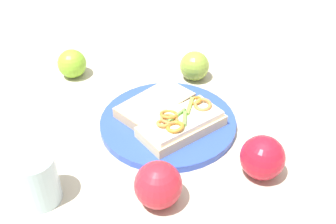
{
  "coord_description": "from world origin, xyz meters",
  "views": [
    {
      "loc": [
        -0.18,
        -0.65,
        0.55
      ],
      "look_at": [
        0.0,
        0.0,
        0.04
      ],
      "focal_mm": 42.88,
      "sensor_mm": 36.0,
      "label": 1
    }
  ],
  "objects_px": {
    "apple_3": "(262,157)",
    "drinking_glass": "(37,180)",
    "sandwich": "(182,123)",
    "bread_slice_side": "(155,105)",
    "apple_2": "(158,185)",
    "plate": "(168,122)",
    "apple_1": "(195,66)",
    "apple_0": "(72,64)"
  },
  "relations": [
    {
      "from": "plate",
      "to": "drinking_glass",
      "type": "height_order",
      "value": "drinking_glass"
    },
    {
      "from": "bread_slice_side",
      "to": "apple_2",
      "type": "relative_size",
      "value": 2.02
    },
    {
      "from": "sandwich",
      "to": "apple_3",
      "type": "xyz_separation_m",
      "value": [
        0.11,
        -0.14,
        0.01
      ]
    },
    {
      "from": "drinking_glass",
      "to": "plate",
      "type": "bearing_deg",
      "value": 27.05
    },
    {
      "from": "apple_2",
      "to": "apple_1",
      "type": "bearing_deg",
      "value": 62.7
    },
    {
      "from": "sandwich",
      "to": "bread_slice_side",
      "type": "bearing_deg",
      "value": -90.02
    },
    {
      "from": "sandwich",
      "to": "apple_3",
      "type": "distance_m",
      "value": 0.18
    },
    {
      "from": "apple_0",
      "to": "apple_2",
      "type": "relative_size",
      "value": 0.87
    },
    {
      "from": "apple_0",
      "to": "apple_1",
      "type": "distance_m",
      "value": 0.31
    },
    {
      "from": "bread_slice_side",
      "to": "drinking_glass",
      "type": "bearing_deg",
      "value": 5.71
    },
    {
      "from": "sandwich",
      "to": "apple_0",
      "type": "height_order",
      "value": "apple_0"
    },
    {
      "from": "plate",
      "to": "apple_0",
      "type": "xyz_separation_m",
      "value": [
        -0.18,
        0.26,
        0.03
      ]
    },
    {
      "from": "sandwich",
      "to": "drinking_glass",
      "type": "relative_size",
      "value": 2.09
    },
    {
      "from": "apple_3",
      "to": "drinking_glass",
      "type": "relative_size",
      "value": 0.88
    },
    {
      "from": "bread_slice_side",
      "to": "apple_2",
      "type": "distance_m",
      "value": 0.25
    },
    {
      "from": "sandwich",
      "to": "apple_1",
      "type": "height_order",
      "value": "apple_1"
    },
    {
      "from": "plate",
      "to": "bread_slice_side",
      "type": "distance_m",
      "value": 0.05
    },
    {
      "from": "apple_0",
      "to": "apple_2",
      "type": "height_order",
      "value": "apple_2"
    },
    {
      "from": "sandwich",
      "to": "apple_0",
      "type": "distance_m",
      "value": 0.36
    },
    {
      "from": "plate",
      "to": "sandwich",
      "type": "bearing_deg",
      "value": -68.6
    },
    {
      "from": "apple_1",
      "to": "sandwich",
      "type": "bearing_deg",
      "value": -115.23
    },
    {
      "from": "bread_slice_side",
      "to": "apple_0",
      "type": "height_order",
      "value": "apple_0"
    },
    {
      "from": "sandwich",
      "to": "bread_slice_side",
      "type": "xyz_separation_m",
      "value": [
        -0.03,
        0.09,
        -0.01
      ]
    },
    {
      "from": "plate",
      "to": "apple_3",
      "type": "height_order",
      "value": "apple_3"
    },
    {
      "from": "apple_2",
      "to": "apple_3",
      "type": "height_order",
      "value": "same"
    },
    {
      "from": "sandwich",
      "to": "apple_1",
      "type": "xyz_separation_m",
      "value": [
        0.1,
        0.21,
        0.0
      ]
    },
    {
      "from": "apple_1",
      "to": "apple_2",
      "type": "xyz_separation_m",
      "value": [
        -0.19,
        -0.36,
        0.0
      ]
    },
    {
      "from": "apple_1",
      "to": "apple_2",
      "type": "height_order",
      "value": "apple_2"
    },
    {
      "from": "sandwich",
      "to": "apple_3",
      "type": "relative_size",
      "value": 2.37
    },
    {
      "from": "sandwich",
      "to": "bread_slice_side",
      "type": "height_order",
      "value": "sandwich"
    },
    {
      "from": "apple_0",
      "to": "apple_2",
      "type": "distance_m",
      "value": 0.47
    },
    {
      "from": "apple_0",
      "to": "drinking_glass",
      "type": "relative_size",
      "value": 0.77
    },
    {
      "from": "bread_slice_side",
      "to": "drinking_glass",
      "type": "xyz_separation_m",
      "value": [
        -0.25,
        -0.18,
        0.02
      ]
    },
    {
      "from": "plate",
      "to": "apple_1",
      "type": "height_order",
      "value": "apple_1"
    },
    {
      "from": "drinking_glass",
      "to": "apple_0",
      "type": "bearing_deg",
      "value": 77.2
    },
    {
      "from": "bread_slice_side",
      "to": "apple_2",
      "type": "xyz_separation_m",
      "value": [
        -0.06,
        -0.24,
        0.01
      ]
    },
    {
      "from": "bread_slice_side",
      "to": "apple_3",
      "type": "height_order",
      "value": "apple_3"
    },
    {
      "from": "plate",
      "to": "apple_2",
      "type": "xyz_separation_m",
      "value": [
        -0.07,
        -0.2,
        0.03
      ]
    },
    {
      "from": "bread_slice_side",
      "to": "apple_3",
      "type": "xyz_separation_m",
      "value": [
        0.14,
        -0.23,
        0.01
      ]
    },
    {
      "from": "plate",
      "to": "apple_3",
      "type": "bearing_deg",
      "value": -55.66
    },
    {
      "from": "apple_1",
      "to": "drinking_glass",
      "type": "relative_size",
      "value": 0.78
    },
    {
      "from": "apple_2",
      "to": "drinking_glass",
      "type": "bearing_deg",
      "value": 162.51
    }
  ]
}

